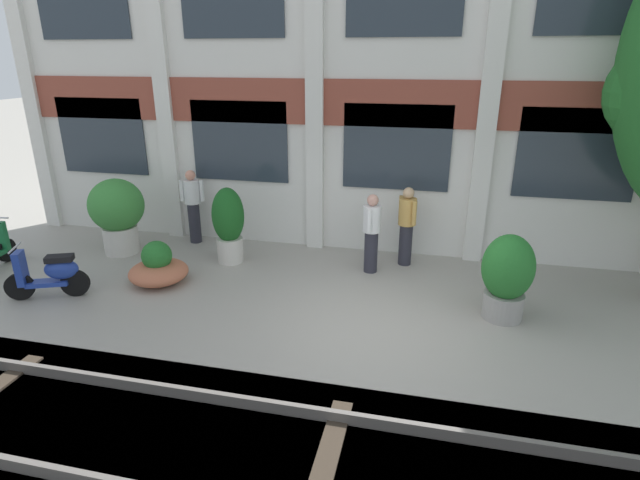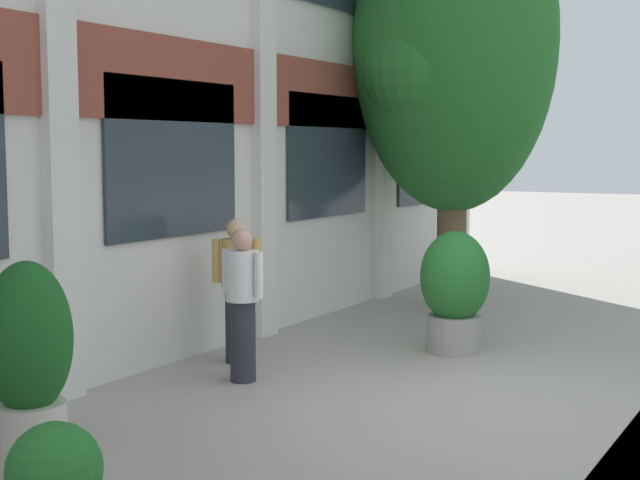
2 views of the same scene
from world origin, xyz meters
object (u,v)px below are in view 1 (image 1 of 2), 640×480
resident_near_plants (407,224)px  resident_by_doorway (372,231)px  potted_plant_ribbed_drum (507,275)px  potted_plant_fluted_column (228,222)px  potted_plant_wide_bowl (158,268)px  scooter_near_curb (50,274)px  resident_watching_tracks (193,204)px  potted_plant_glazed_jar (117,211)px

resident_near_plants → resident_by_doorway: bearing=1.0°
potted_plant_ribbed_drum → potted_plant_fluted_column: bearing=166.9°
potted_plant_wide_bowl → scooter_near_curb: (-1.48, -0.98, 0.15)m
potted_plant_wide_bowl → resident_watching_tracks: 2.24m
resident_watching_tracks → resident_near_plants: (4.70, -0.23, -0.03)m
potted_plant_ribbed_drum → scooter_near_curb: bearing=-172.4°
potted_plant_glazed_jar → potted_plant_ribbed_drum: size_ratio=1.14×
potted_plant_wide_bowl → resident_near_plants: (4.40, 1.91, 0.57)m
potted_plant_ribbed_drum → potted_plant_fluted_column: size_ratio=0.91×
potted_plant_fluted_column → resident_watching_tracks: 1.51m
potted_plant_glazed_jar → scooter_near_curb: size_ratio=1.23×
resident_watching_tracks → resident_by_doorway: bearing=68.1°
resident_by_doorway → resident_near_plants: bearing=47.1°
resident_by_doorway → resident_near_plants: (0.63, 0.53, 0.02)m
potted_plant_ribbed_drum → resident_near_plants: (-1.69, 1.88, 0.11)m
scooter_near_curb → potted_plant_wide_bowl: bearing=-169.3°
potted_plant_wide_bowl → resident_by_doorway: 4.05m
resident_watching_tracks → resident_near_plants: size_ratio=1.04×
potted_plant_fluted_column → potted_plant_ribbed_drum: bearing=-13.1°
potted_plant_glazed_jar → resident_by_doorway: bearing=2.0°
potted_plant_ribbed_drum → resident_near_plants: resident_near_plants is taller
potted_plant_wide_bowl → potted_plant_glazed_jar: (-1.56, 1.19, 0.63)m
resident_by_doorway → potted_plant_fluted_column: bearing=-170.0°
potted_plant_glazed_jar → potted_plant_ribbed_drum: bearing=-8.6°
scooter_near_curb → resident_watching_tracks: resident_watching_tracks is taller
potted_plant_wide_bowl → scooter_near_curb: scooter_near_curb is taller
resident_watching_tracks → potted_plant_fluted_column: bearing=42.0°
scooter_near_curb → resident_near_plants: bearing=-176.6°
potted_plant_fluted_column → potted_plant_glazed_jar: bearing=-179.0°
resident_near_plants → potted_plant_glazed_jar: bearing=-32.2°
potted_plant_ribbed_drum → scooter_near_curb: 7.64m
scooter_near_curb → resident_by_doorway: (5.26, 2.36, 0.39)m
resident_by_doorway → resident_near_plants: size_ratio=0.98×
potted_plant_wide_bowl → resident_watching_tracks: resident_watching_tracks is taller
resident_by_doorway → resident_watching_tracks: resident_watching_tracks is taller
resident_by_doorway → scooter_near_curb: bearing=-148.7°
scooter_near_curb → potted_plant_fluted_column: bearing=-159.9°
resident_by_doorway → resident_near_plants: resident_near_plants is taller
resident_by_doorway → resident_watching_tracks: bearing=176.6°
scooter_near_curb → potted_plant_ribbed_drum: bearing=164.9°
potted_plant_fluted_column → resident_by_doorway: same height
potted_plant_ribbed_drum → resident_by_doorway: (-2.31, 1.35, 0.08)m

